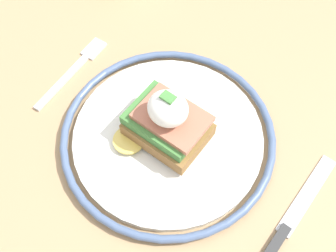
% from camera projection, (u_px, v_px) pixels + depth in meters
% --- Properties ---
extents(dining_table, '(1.05, 0.82, 0.76)m').
position_uv_depth(dining_table, '(184.00, 191.00, 0.64)').
color(dining_table, tan).
rests_on(dining_table, ground_plane).
extents(plate, '(0.28, 0.28, 0.02)m').
position_uv_depth(plate, '(168.00, 136.00, 0.54)').
color(plate, silver).
rests_on(plate, dining_table).
extents(sandwich, '(0.10, 0.09, 0.09)m').
position_uv_depth(sandwich, '(168.00, 121.00, 0.51)').
color(sandwich, olive).
rests_on(sandwich, plate).
extents(fork, '(0.03, 0.15, 0.00)m').
position_uv_depth(fork, '(74.00, 69.00, 0.61)').
color(fork, silver).
rests_on(fork, dining_table).
extents(knife, '(0.02, 0.20, 0.01)m').
position_uv_depth(knife, '(284.00, 230.00, 0.49)').
color(knife, '#2D2D2D').
rests_on(knife, dining_table).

